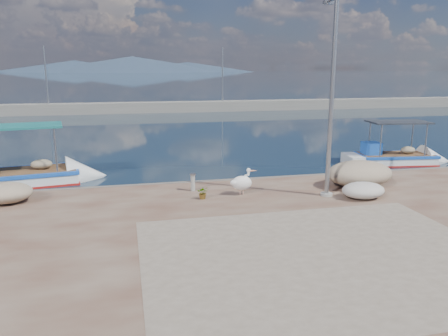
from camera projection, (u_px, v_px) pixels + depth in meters
ground at (251, 235)px, 13.70m from camera, size 1400.00×1400.00×0.00m
quay_patch at (323, 256)px, 10.95m from camera, size 9.00×7.00×0.01m
breakwater at (157, 107)px, 51.59m from camera, size 120.00×2.20×7.50m
mountains at (128, 65)px, 630.49m from camera, size 370.00×280.00×22.00m
boat_left at (23, 179)px, 19.58m from camera, size 6.72×3.09×3.11m
boat_right at (394, 160)px, 23.84m from camera, size 5.83×2.54×2.72m
pelican at (242, 183)px, 16.15m from camera, size 1.04×0.58×1.00m
lamp_post at (331, 106)px, 15.44m from camera, size 0.44×0.96×7.00m
bollard_near at (193, 181)px, 16.70m from camera, size 0.22×0.22×0.68m
potted_plant at (203, 193)px, 15.69m from camera, size 0.49×0.45×0.47m
net_pile_c at (360, 174)px, 17.28m from camera, size 2.65×1.89×1.04m
net_pile_b at (5, 193)px, 15.20m from camera, size 1.84×1.43×0.72m
net_pile_d at (363, 190)px, 15.76m from camera, size 1.57×1.18×0.59m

